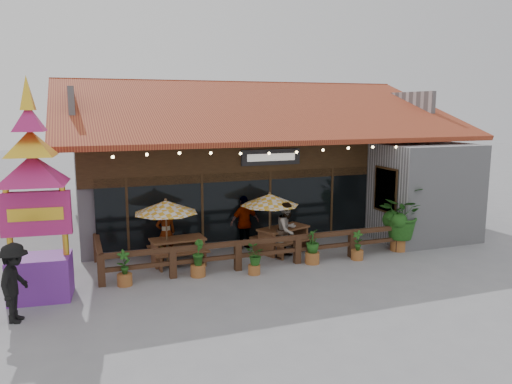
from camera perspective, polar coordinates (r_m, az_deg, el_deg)
name	(u,v)px	position (r m, az deg, el deg)	size (l,w,h in m)	color
ground	(304,257)	(16.83, 5.55, -7.43)	(100.00, 100.00, 0.00)	gray
restaurant_building	(246,169)	(22.48, -1.11, 2.68)	(15.50, 14.73, 6.09)	#ABABB0
patio_railing	(243,248)	(15.60, -1.50, -6.42)	(10.00, 2.60, 0.92)	#4C2E1B
umbrella_left	(166,207)	(15.71, -10.27, -1.71)	(2.46, 2.46, 2.15)	brown
umbrella_right	(270,200)	(16.77, 1.57, -0.91)	(2.36, 2.36, 2.13)	brown
picnic_table_left	(178,246)	(16.19, -8.93, -6.15)	(1.79, 1.57, 0.82)	brown
picnic_table_right	(283,235)	(17.28, 3.15, -4.94)	(2.22, 2.08, 0.86)	brown
thai_sign_tower	(33,175)	(13.72, -24.12, 1.74)	(2.49, 2.49, 6.14)	#6F2997
tropical_plant	(400,215)	(17.93, 16.17, -2.51)	(2.09, 2.13, 2.23)	#985829
diner_a	(166,233)	(16.48, -10.27, -4.63)	(0.66, 0.44, 1.82)	#3D2713
diner_b	(287,230)	(16.58, 3.57, -4.35)	(0.90, 0.70, 1.85)	#3D2713
diner_c	(245,222)	(17.56, -1.31, -3.49)	(1.10, 0.46, 1.88)	#3D2713
pedestrian	(15,283)	(12.93, -25.86, -9.33)	(1.21, 0.70, 1.88)	black
planter_a	(124,271)	(14.56, -14.81, -8.69)	(0.42, 0.42, 1.02)	#985829
planter_b	(198,260)	(14.90, -6.67, -7.74)	(0.45, 0.45, 1.10)	#985829
planter_c	(254,258)	(14.97, -0.21, -7.56)	(0.71, 0.69, 0.89)	#985829
planter_d	(312,247)	(16.06, 6.47, -6.28)	(0.58, 0.58, 1.12)	#985829
planter_e	(357,247)	(16.73, 11.51, -6.23)	(0.40, 0.42, 0.98)	#985829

